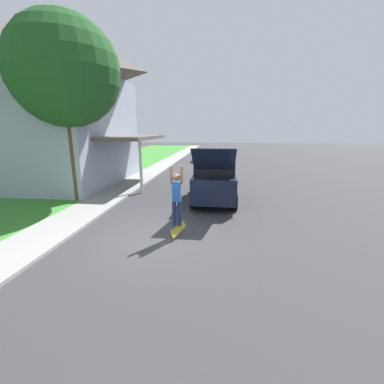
# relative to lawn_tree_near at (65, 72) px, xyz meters

# --- Properties ---
(ground_plane) EXTENTS (120.00, 120.00, 0.00)m
(ground_plane) POSITION_rel_lawn_tree_near_xyz_m (4.78, -3.74, -5.75)
(ground_plane) COLOR #333335
(lawn) EXTENTS (10.00, 80.00, 0.08)m
(lawn) POSITION_rel_lawn_tree_near_xyz_m (-3.22, 2.26, -5.71)
(lawn) COLOR #387F2D
(lawn) RESTS_ON ground_plane
(sidewalk) EXTENTS (1.80, 80.00, 0.10)m
(sidewalk) POSITION_rel_lawn_tree_near_xyz_m (1.18, 2.26, -5.70)
(sidewalk) COLOR gray
(sidewalk) RESTS_ON ground_plane
(house) EXTENTS (10.95, 9.14, 9.35)m
(house) POSITION_rel_lawn_tree_near_xyz_m (-3.72, 4.01, -0.81)
(house) COLOR #99A3B2
(house) RESTS_ON lawn
(lawn_tree_near) EXTENTS (4.68, 4.68, 8.02)m
(lawn_tree_near) POSITION_rel_lawn_tree_near_xyz_m (0.00, 0.00, 0.00)
(lawn_tree_near) COLOR brown
(lawn_tree_near) RESTS_ON lawn
(suv_parked) EXTENTS (2.02, 5.39, 2.70)m
(suv_parked) POSITION_rel_lawn_tree_near_xyz_m (6.49, 0.98, -4.62)
(suv_parked) COLOR black
(suv_parked) RESTS_ON ground_plane
(car_down_street) EXTENTS (1.96, 4.12, 1.29)m
(car_down_street) POSITION_rel_lawn_tree_near_xyz_m (4.78, 16.93, -5.12)
(car_down_street) COLOR navy
(car_down_street) RESTS_ON ground_plane
(skateboarder) EXTENTS (0.41, 0.22, 1.89)m
(skateboarder) POSITION_rel_lawn_tree_near_xyz_m (5.43, -3.59, -4.38)
(skateboarder) COLOR #192347
(skateboarder) RESTS_ON ground_plane
(skateboard) EXTENTS (0.38, 0.78, 0.34)m
(skateboard) POSITION_rel_lawn_tree_near_xyz_m (5.48, -3.61, -5.48)
(skateboard) COLOR #A89323
(skateboard) RESTS_ON ground_plane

